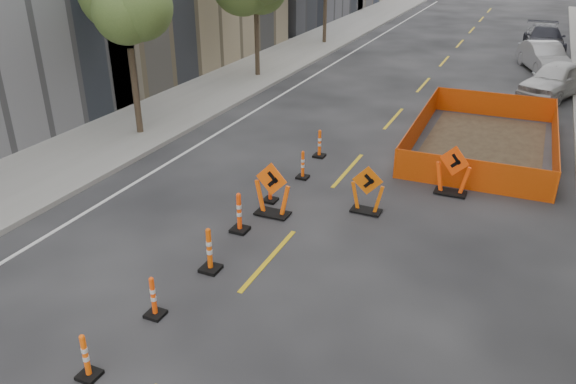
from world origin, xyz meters
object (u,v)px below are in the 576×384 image
at_px(channelizer_3, 153,297).
at_px(chevron_sign_left, 272,189).
at_px(channelizer_5, 239,212).
at_px(chevron_sign_center, 367,189).
at_px(chevron_sign_right, 453,170).
at_px(channelizer_4, 209,250).
at_px(parked_car_near, 556,79).
at_px(channelizer_2, 86,356).
at_px(parked_car_far, 544,39).
at_px(channelizer_8, 320,143).
at_px(parked_car_mid, 544,57).
at_px(channelizer_6, 270,186).
at_px(channelizer_7, 303,165).

distance_m(channelizer_3, chevron_sign_left, 5.06).
relative_size(channelizer_5, chevron_sign_center, 0.79).
bearing_deg(channelizer_3, chevron_sign_right, 61.42).
bearing_deg(chevron_sign_right, channelizer_3, -99.25).
xyz_separation_m(channelizer_4, parked_car_near, (7.08, 19.41, 0.24)).
xyz_separation_m(channelizer_3, channelizer_5, (-0.10, 3.86, 0.08)).
distance_m(channelizer_2, parked_car_near, 24.38).
bearing_deg(channelizer_2, channelizer_5, 90.69).
xyz_separation_m(channelizer_4, parked_car_far, (6.26, 30.40, 0.24)).
distance_m(channelizer_4, parked_car_near, 20.66).
distance_m(channelizer_8, parked_car_near, 13.81).
relative_size(channelizer_8, parked_car_mid, 0.21).
distance_m(channelizer_2, channelizer_4, 3.86).
relative_size(channelizer_8, chevron_sign_center, 0.70).
bearing_deg(channelizer_3, channelizer_8, 90.52).
distance_m(channelizer_8, chevron_sign_center, 4.33).
distance_m(channelizer_6, chevron_sign_center, 2.82).
bearing_deg(chevron_sign_center, channelizer_8, 117.47).
bearing_deg(channelizer_6, channelizer_4, -85.54).
bearing_deg(parked_car_mid, channelizer_5, -125.87).
bearing_deg(parked_car_near, channelizer_3, -85.50).
height_order(channelizer_8, parked_car_near, parked_car_near).
xyz_separation_m(channelizer_2, channelizer_4, (0.20, 3.86, 0.09)).
relative_size(chevron_sign_left, parked_car_far, 0.29).
relative_size(channelizer_3, chevron_sign_center, 0.67).
distance_m(channelizer_5, chevron_sign_center, 3.65).
distance_m(channelizer_4, chevron_sign_left, 3.13).
distance_m(channelizer_2, channelizer_7, 9.64).
xyz_separation_m(channelizer_4, chevron_sign_right, (4.44, 6.52, 0.22)).
bearing_deg(channelizer_2, channelizer_3, 89.05).
xyz_separation_m(channelizer_4, parked_car_mid, (6.40, 24.69, 0.20)).
height_order(channelizer_6, chevron_sign_right, chevron_sign_right).
xyz_separation_m(chevron_sign_left, chevron_sign_center, (2.34, 1.23, -0.09)).
xyz_separation_m(channelizer_5, parked_car_far, (6.53, 28.47, 0.25)).
relative_size(parked_car_near, parked_car_far, 0.84).
bearing_deg(channelizer_4, channelizer_6, 94.46).
height_order(channelizer_2, parked_car_near, parked_car_near).
xyz_separation_m(channelizer_8, parked_car_near, (7.33, 11.70, 0.30)).
relative_size(channelizer_8, parked_car_near, 0.21).
relative_size(chevron_sign_left, chevron_sign_right, 1.02).
bearing_deg(parked_car_far, channelizer_3, -107.27).
distance_m(channelizer_3, parked_car_far, 32.96).
xyz_separation_m(channelizer_5, channelizer_8, (0.01, 5.78, -0.06)).
xyz_separation_m(channelizer_3, channelizer_4, (0.16, 1.93, 0.09)).
distance_m(channelizer_2, chevron_sign_center, 8.63).
xyz_separation_m(chevron_sign_right, parked_car_near, (2.64, 12.89, 0.02)).
height_order(channelizer_5, parked_car_far, parked_car_far).
relative_size(channelizer_8, chevron_sign_right, 0.64).
distance_m(channelizer_7, chevron_sign_right, 4.59).
distance_m(channelizer_4, parked_car_far, 31.04).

